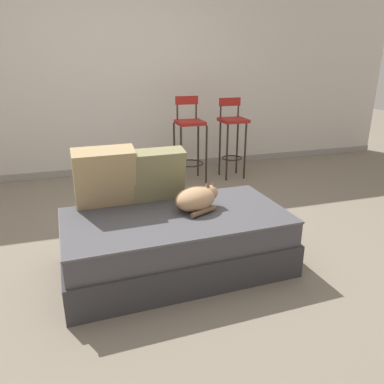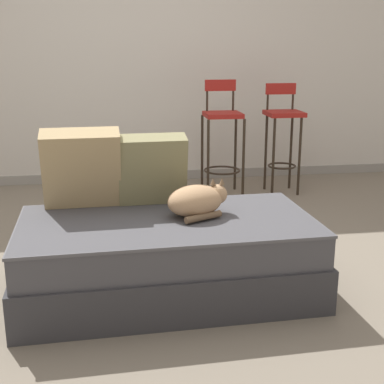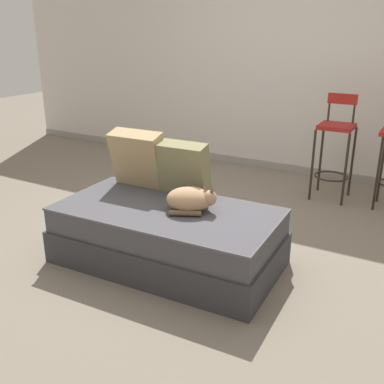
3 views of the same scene
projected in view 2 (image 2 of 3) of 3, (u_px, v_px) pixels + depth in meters
name	position (u px, v px, depth m)	size (l,w,h in m)	color
ground_plane	(161.00, 264.00, 3.35)	(16.00, 16.00, 0.00)	slate
wall_back_panel	(137.00, 48.00, 5.15)	(8.00, 0.10, 2.60)	silver
wall_baseboard_trim	(141.00, 176.00, 5.43)	(8.00, 0.02, 0.09)	gray
couch	(168.00, 256.00, 2.91)	(1.63, 0.90, 0.43)	#353539
throw_pillow_corner	(82.00, 168.00, 3.02)	(0.44, 0.27, 0.46)	tan
throw_pillow_middle	(152.00, 169.00, 3.10)	(0.40, 0.23, 0.41)	#847F56
cat	(197.00, 200.00, 2.91)	(0.39, 0.35, 0.20)	tan
bar_stool_near_window	(222.00, 132.00, 4.79)	(0.34, 0.34, 1.03)	#2D2319
bar_stool_by_doorway	(283.00, 127.00, 4.87)	(0.32, 0.32, 0.99)	#2D2319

